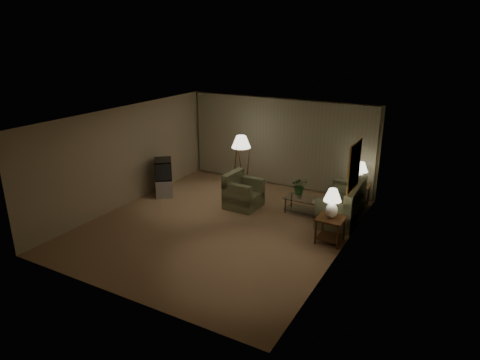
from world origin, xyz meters
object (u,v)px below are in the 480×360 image
Objects in this scene: side_table_near at (330,225)px; armchair at (243,194)px; sofa at (341,205)px; ottoman at (235,185)px; vase at (299,195)px; coffee_table at (304,203)px; floor_lamp at (241,163)px; side_table_far at (359,191)px; table_lamp_far at (361,172)px; tv_cabinet at (164,186)px; table_lamp_near at (332,201)px; crt_tv at (163,169)px.

armchair is at bearing 162.53° from side_table_near.
sofa is 3.44m from ottoman.
sofa reaches higher than vase.
floor_lamp is (-2.23, 0.59, 0.62)m from coffee_table.
coffee_table is at bearing 0.00° from vase.
armchair reaches higher than side_table_far.
floor_lamp reaches higher than table_lamp_far.
tv_cabinet is (-5.20, 0.56, -0.17)m from side_table_near.
armchair is 1.33m from ottoman.
vase is at bearing 134.99° from table_lamp_near.
sofa reaches higher than coffee_table.
crt_tv reaches higher than coffee_table.
side_table_near is 5.23m from tv_cabinet.
side_table_near is 0.88× the size of table_lamp_near.
table_lamp_near reaches higher than ottoman.
coffee_table is (-1.10, -1.24, -0.71)m from table_lamp_far.
table_lamp_near is 0.85× the size of crt_tv.
floor_lamp is at bearing 85.98° from crt_tv.
tv_cabinet is at bearing 173.87° from table_lamp_near.
armchair is 1.17× the size of crt_tv.
crt_tv reaches higher than sofa.
side_table_near is 5.24m from crt_tv.
vase is at bearing 134.99° from side_table_near.
floor_lamp is (1.87, 1.28, 0.65)m from tv_cabinet.
floor_lamp reaches higher than tv_cabinet.
table_lamp_far is 0.80× the size of crt_tv.
armchair is at bearing -50.48° from ottoman.
side_table_far reaches higher than coffee_table.
table_lamp_far is (-0.00, -0.00, 0.57)m from side_table_far.
sofa is 1.89× the size of armchair.
side_table_near is 0.68× the size of tv_cabinet.
side_table_far is 1.66m from coffee_table.
table_lamp_far is at bearing 9.97° from ottoman.
sofa is 2.22× the size of crt_tv.
coffee_table is at bearing 61.08° from crt_tv.
crt_tv is (-5.05, -0.79, 0.40)m from sofa.
vase is at bearing -135.29° from side_table_far.
table_lamp_far is (0.00, 2.49, -0.03)m from table_lamp_near.
side_table_near is at bearing -28.97° from floor_lamp.
floor_lamp reaches higher than sofa.
armchair is 2.52m from tv_cabinet.
tv_cabinet is 1.64× the size of ottoman.
coffee_table reaches higher than ottoman.
side_table_far is (0.00, 2.49, -0.01)m from side_table_near.
table_lamp_far reaches higher than coffee_table.
crt_tv reaches higher than vase.
side_table_near is 2.55m from table_lamp_far.
sofa is 1.49m from table_lamp_near.
vase is at bearing 61.44° from tv_cabinet.
floor_lamp is at bearing 165.10° from coffee_table.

